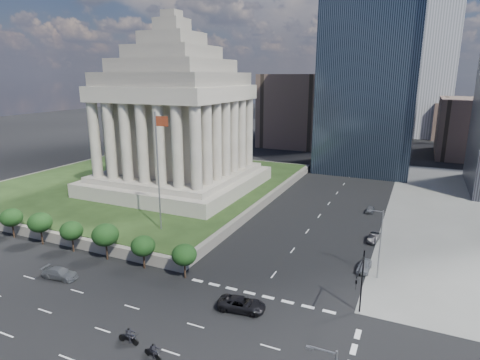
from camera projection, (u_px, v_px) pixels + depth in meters
The scene contains 18 objects.
ground at pixel (359, 165), 127.45m from camera, with size 500.00×500.00×0.00m, color black.
plaza_terrace at pixel (146, 184), 101.20m from camera, with size 66.00×70.00×1.80m, color slate.
plaza_lawn at pixel (146, 180), 100.96m from camera, with size 64.00×68.00×0.10m, color #1F3214.
war_memorial at pixel (175, 103), 89.86m from camera, with size 34.00×34.00×39.00m, color gray, non-canonical shape.
flagpole at pixel (159, 165), 65.94m from camera, with size 2.52×0.24×20.00m.
tree_row at pixel (56, 231), 65.16m from camera, with size 53.00×4.00×6.00m, color black, non-canonical shape.
midrise_glass at pixel (371, 66), 114.67m from camera, with size 26.00×26.00×60.00m, color black.
building_filler_ne at pixel (469, 128), 138.54m from camera, with size 20.00×30.00×20.00m, color brown.
building_filler_nw at pixel (297, 110), 162.36m from camera, with size 24.00×30.00×28.00m, color brown.
traffic_signal_ne at pixel (360, 279), 45.10m from camera, with size 0.30×5.74×8.00m.
street_lamp_north at pixel (379, 240), 54.62m from camera, with size 2.13×0.22×10.00m.
pickup_truck at pixel (242, 304), 48.18m from camera, with size 2.67×5.80×1.61m, color black.
suv_grey at pixel (60, 273), 55.81m from camera, with size 2.11×5.20×1.51m, color #53565A.
parked_sedan_near at pixel (364, 266), 58.01m from camera, with size 1.71×4.25×1.45m, color gray.
parked_sedan_mid at pixel (374, 238), 68.17m from camera, with size 1.45×4.16×1.37m, color black.
parked_sedan_far at pixel (370, 209), 82.88m from camera, with size 1.48×3.68×1.25m, color #515458.
motorcycle_lead at pixel (153, 351), 39.88m from camera, with size 2.39×0.65×1.78m, color black, non-canonical shape.
motorcycle_trail at pixel (128, 335), 42.15m from camera, with size 2.57×0.70×1.91m, color black, non-canonical shape.
Camera 1 is at (17.04, -29.09, 27.43)m, focal length 30.00 mm.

